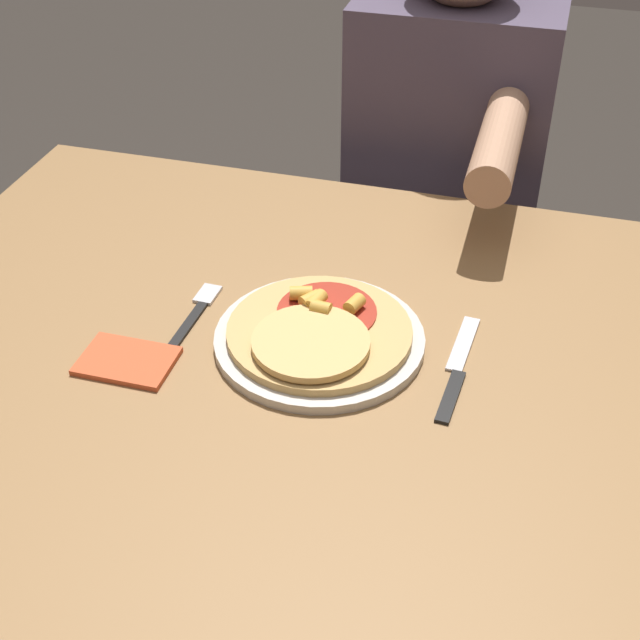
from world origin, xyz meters
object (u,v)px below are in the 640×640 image
pizza (319,331)px  knife (457,369)px  dining_table (311,414)px  fork (194,315)px  person_diner (447,160)px  plate (320,339)px

pizza → knife: pizza is taller
pizza → dining_table: bearing=-90.3°
fork → person_diner: size_ratio=0.15×
pizza → person_diner: bearing=84.1°
plate → fork: size_ratio=1.62×
dining_table → fork: fork is taller
fork → person_diner: (0.26, 0.66, -0.05)m
dining_table → fork: size_ratio=7.29×
pizza → person_diner: 0.69m
pizza → knife: (0.19, -0.00, -0.02)m
pizza → person_diner: person_diner is taller
plate → fork: (-0.19, 0.01, -0.00)m
plate → pizza: (-0.00, -0.00, 0.02)m
plate → person_diner: 0.68m
plate → person_diner: size_ratio=0.24×
plate → fork: bearing=176.4°
dining_table → fork: bearing=164.1°
plate → knife: plate is taller
knife → person_diner: bearing=99.8°
plate → knife: 0.19m
dining_table → knife: (0.19, 0.04, 0.10)m
plate → pizza: 0.02m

